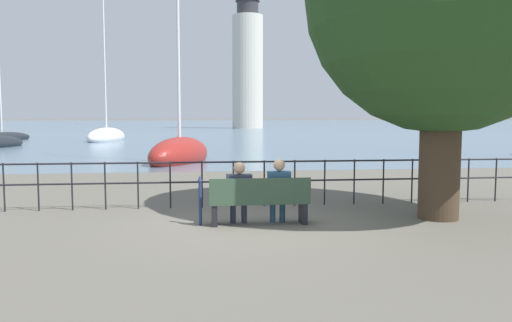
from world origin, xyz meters
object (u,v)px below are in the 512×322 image
Objects in this scene: sailboat_3 at (2,137)px; seated_person_left at (239,190)px; sailboat_0 at (107,136)px; sailboat_1 at (180,153)px; seated_person_right at (279,188)px; park_bench at (260,202)px; closed_umbrella at (200,197)px; harbor_lighthouse at (248,65)px.

seated_person_left is at bearing -49.89° from sailboat_3.
sailboat_0 is 1.04× the size of sailboat_1.
park_bench is at bearing -168.44° from seated_person_right.
sailboat_1 is (6.88, -21.20, 0.02)m from sailboat_0.
sailboat_0 is 1.06× the size of sailboat_3.
sailboat_1 reaches higher than closed_umbrella.
park_bench is 0.46m from seated_person_right.
seated_person_right is 1.30× the size of closed_umbrella.
sailboat_0 is 22.29m from sailboat_1.
seated_person_left is 39.75m from sailboat_3.
harbor_lighthouse reaches higher than sailboat_0.
closed_umbrella is (-0.73, 0.00, -0.13)m from seated_person_left.
sailboat_0 reaches higher than sailboat_1.
closed_umbrella is 81.86m from harbor_lighthouse.
sailboat_1 is (-1.93, 13.34, -0.03)m from park_bench.
sailboat_3 is (-8.94, 1.28, -0.09)m from sailboat_0.
harbor_lighthouse is at bearing 84.05° from seated_person_left.
seated_person_left is 13.36m from sailboat_1.
sailboat_0 is at bearing 6.05° from sailboat_3.
harbor_lighthouse reaches higher than seated_person_right.
sailboat_1 reaches higher than seated_person_right.
sailboat_0 is 9.04m from sailboat_3.
seated_person_right is 40.08m from sailboat_3.
seated_person_right is 0.10× the size of sailboat_1.
seated_person_right is 0.10× the size of sailboat_0.
seated_person_right reaches higher than park_bench.
closed_umbrella is at bearing 179.97° from seated_person_right.
sailboat_1 is at bearing -58.60° from sailboat_0.
park_bench is at bearing -59.95° from sailboat_1.
sailboat_3 reaches higher than park_bench.
harbor_lighthouse is (25.78, 44.88, 11.05)m from sailboat_3.
sailboat_3 is at bearing -119.87° from harbor_lighthouse.
seated_person_right is at bearing -61.65° from sailboat_0.
closed_umbrella is at bearing -50.84° from sailboat_3.
seated_person_left is at bearing -95.95° from harbor_lighthouse.
sailboat_0 is at bearing 103.75° from seated_person_left.
sailboat_1 is at bearing -98.41° from harbor_lighthouse.
closed_umbrella is 0.08× the size of sailboat_1.
sailboat_1 is at bearing 93.55° from closed_umbrella.
harbor_lighthouse is at bearing 74.32° from sailboat_3.
closed_umbrella is at bearing 175.97° from park_bench.
sailboat_0 reaches higher than seated_person_left.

